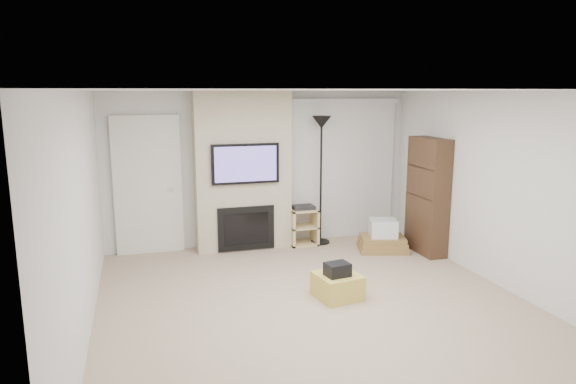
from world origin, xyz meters
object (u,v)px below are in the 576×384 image
object	(u,v)px
ottoman	(337,286)
floor_lamp	(321,144)
box_stack	(383,239)
bookshelf	(428,196)
av_stand	(303,224)

from	to	relation	value
ottoman	floor_lamp	world-z (taller)	floor_lamp
floor_lamp	box_stack	size ratio (longest dim) A/B	2.39
floor_lamp	bookshelf	world-z (taller)	floor_lamp
ottoman	bookshelf	size ratio (longest dim) A/B	0.28
box_stack	bookshelf	distance (m)	0.97
ottoman	floor_lamp	xyz separation A→B (m)	(0.59, 2.25, 1.51)
box_stack	ottoman	bearing A→B (deg)	-131.63
ottoman	av_stand	distance (m)	2.28
ottoman	bookshelf	xyz separation A→B (m)	(2.01, 1.31, 0.75)
bookshelf	ottoman	bearing A→B (deg)	-146.80
ottoman	box_stack	xyz separation A→B (m)	(1.40, 1.58, 0.04)
ottoman	box_stack	world-z (taller)	box_stack
floor_lamp	av_stand	world-z (taller)	floor_lamp
floor_lamp	bookshelf	distance (m)	1.86
av_stand	box_stack	size ratio (longest dim) A/B	0.75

